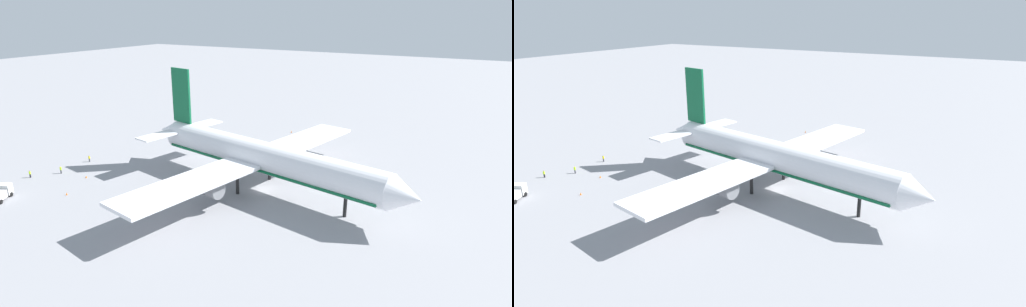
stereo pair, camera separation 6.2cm
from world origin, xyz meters
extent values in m
plane|color=gray|center=(0.00, 0.00, 0.00)|extent=(600.00, 600.00, 0.00)
cylinder|color=white|center=(0.00, 0.00, 7.28)|extent=(55.89, 16.98, 6.60)
cone|color=white|center=(29.92, -5.75, 7.28)|extent=(6.40, 7.34, 6.46)
cone|color=white|center=(-30.56, 5.87, 7.28)|extent=(7.66, 7.40, 6.27)
cube|color=#0C5933|center=(-25.36, 4.87, 17.07)|extent=(5.99, 1.62, 12.99)
cube|color=white|center=(-24.63, 11.34, 8.60)|extent=(6.40, 11.64, 0.36)
cube|color=white|center=(-27.08, -1.41, 8.60)|extent=(6.40, 11.64, 0.36)
cube|color=white|center=(0.75, 18.63, 6.29)|extent=(14.55, 31.43, 0.70)
cylinder|color=slate|center=(0.87, 13.98, 4.18)|extent=(5.46, 4.38, 3.52)
cube|color=white|center=(-6.21, -17.58, 6.29)|extent=(14.55, 31.43, 0.70)
cylinder|color=slate|center=(-4.37, -13.31, 4.29)|extent=(5.37, 4.15, 3.30)
cylinder|color=black|center=(19.13, -3.68, 1.99)|extent=(0.70, 0.70, 3.98)
cylinder|color=black|center=(-1.73, 5.73, 1.99)|extent=(0.70, 0.70, 3.98)
cylinder|color=black|center=(-3.73, -4.68, 1.99)|extent=(0.70, 0.70, 3.98)
cube|color=#0C5933|center=(0.00, 0.00, 5.46)|extent=(53.65, 16.24, 0.50)
cube|color=white|center=(-44.71, -29.46, 1.54)|extent=(2.98, 2.69, 2.18)
cube|color=black|center=(-45.00, -28.93, 2.09)|extent=(1.84, 1.06, 0.96)
cylinder|color=black|center=(-45.70, -30.20, 0.45)|extent=(0.70, 0.93, 0.90)
cylinder|color=black|center=(-43.56, -29.02, 0.45)|extent=(0.70, 0.93, 0.90)
cylinder|color=black|center=(-41.78, -32.26, 0.45)|extent=(0.70, 0.93, 0.90)
cylinder|color=black|center=(-49.88, -20.57, 0.42)|extent=(0.42, 0.42, 0.83)
cylinder|color=#B2F219|center=(-49.88, -20.57, 1.14)|extent=(0.52, 0.52, 0.62)
sphere|color=#8C6647|center=(-49.88, -20.57, 1.57)|extent=(0.23, 0.23, 0.23)
cylinder|color=#3F3F47|center=(-46.06, -15.32, 0.44)|extent=(0.40, 0.40, 0.87)
cylinder|color=#B2F219|center=(-46.06, -15.32, 1.20)|extent=(0.50, 0.50, 0.65)
sphere|color=tan|center=(-46.06, -15.32, 1.65)|extent=(0.24, 0.24, 0.24)
cylinder|color=#3F3F47|center=(-46.95, -6.38, 0.40)|extent=(0.38, 0.38, 0.80)
cylinder|color=yellow|center=(-46.95, -6.38, 1.11)|extent=(0.47, 0.47, 0.60)
sphere|color=#8C6647|center=(-46.95, -6.38, 1.52)|extent=(0.22, 0.22, 0.22)
cone|color=orange|center=(-34.23, -22.92, 0.28)|extent=(0.36, 0.36, 0.55)
cone|color=orange|center=(-42.26, 30.59, 0.28)|extent=(0.36, 0.36, 0.55)
cone|color=orange|center=(-38.61, -14.35, 0.28)|extent=(0.36, 0.36, 0.55)
cone|color=orange|center=(-14.23, 43.73, 0.28)|extent=(0.36, 0.36, 0.55)
cone|color=orange|center=(-38.72, 18.15, 0.28)|extent=(0.36, 0.36, 0.55)
camera|label=1|loc=(40.81, -74.66, 36.65)|focal=30.26mm
camera|label=2|loc=(40.86, -74.63, 36.65)|focal=30.26mm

